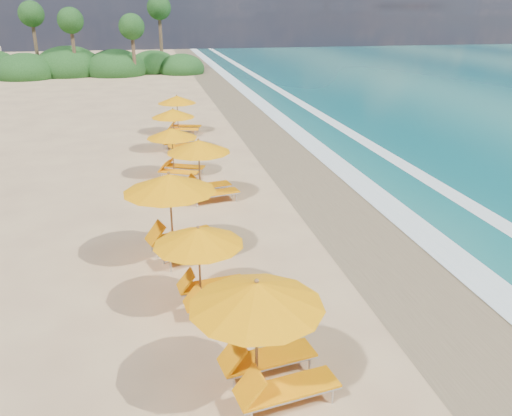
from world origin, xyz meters
name	(u,v)px	position (x,y,z in m)	size (l,w,h in m)	color
ground	(256,244)	(0.00, 0.00, 0.00)	(160.00, 160.00, 0.00)	tan
wet_sand	(375,233)	(4.00, 0.00, 0.01)	(4.00, 160.00, 0.01)	#897751
surf_foam	(450,226)	(6.70, 0.00, 0.03)	(4.00, 160.00, 0.01)	white
station_2	(266,330)	(-1.18, -6.59, 1.40)	(2.96, 2.82, 2.50)	olive
station_3	(206,262)	(-1.90, -3.30, 1.22)	(2.52, 2.38, 2.19)	olive
station_4	(178,209)	(-2.38, -0.39, 1.49)	(3.39, 3.31, 2.66)	olive
station_5	(204,165)	(-1.09, 4.35, 1.35)	(2.91, 2.79, 2.41)	olive
station_6	(176,149)	(-1.93, 7.49, 1.22)	(2.87, 2.85, 2.18)	olive
station_7	(177,126)	(-1.63, 11.92, 1.24)	(2.87, 2.83, 2.21)	olive
station_8	(180,112)	(-1.18, 15.73, 1.26)	(2.81, 2.73, 2.24)	olive
treeline	(78,66)	(-9.94, 45.51, 1.00)	(25.80, 8.80, 9.74)	#163D14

